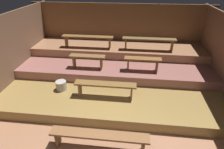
# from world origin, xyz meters

# --- Properties ---
(ground) EXTENTS (7.00, 6.09, 0.08)m
(ground) POSITION_xyz_m (0.00, 2.65, -0.04)
(ground) COLOR #9D6A4B
(wall_back) EXTENTS (7.00, 0.06, 2.24)m
(wall_back) POSITION_xyz_m (0.00, 5.32, 1.12)
(wall_back) COLOR brown
(wall_back) RESTS_ON ground
(wall_left) EXTENTS (0.06, 6.09, 2.24)m
(wall_left) POSITION_xyz_m (-3.13, 2.65, 1.12)
(wall_left) COLOR brown
(wall_left) RESTS_ON ground
(platform_lower) EXTENTS (6.20, 4.08, 0.29)m
(platform_lower) POSITION_xyz_m (0.00, 3.25, 0.14)
(platform_lower) COLOR olive
(platform_lower) RESTS_ON ground
(platform_middle) EXTENTS (6.20, 2.56, 0.29)m
(platform_middle) POSITION_xyz_m (0.00, 4.01, 0.43)
(platform_middle) COLOR #985F56
(platform_middle) RESTS_ON platform_lower
(platform_upper) EXTENTS (6.20, 1.41, 0.29)m
(platform_upper) POSITION_xyz_m (0.00, 4.58, 0.72)
(platform_upper) COLOR #A06F4C
(platform_upper) RESTS_ON platform_middle
(bench_floor_center) EXTENTS (2.03, 0.25, 0.42)m
(bench_floor_center) POSITION_xyz_m (-0.04, 0.66, 0.35)
(bench_floor_center) COLOR brown
(bench_floor_center) RESTS_ON ground
(bench_lower_center) EXTENTS (1.64, 0.25, 0.42)m
(bench_lower_center) POSITION_xyz_m (-0.13, 2.12, 0.63)
(bench_lower_center) COLOR brown
(bench_lower_center) RESTS_ON platform_lower
(bench_middle_left) EXTENTS (1.11, 0.25, 0.42)m
(bench_middle_left) POSITION_xyz_m (-0.86, 3.22, 0.90)
(bench_middle_left) COLOR brown
(bench_middle_left) RESTS_ON platform_middle
(bench_middle_right) EXTENTS (1.11, 0.25, 0.42)m
(bench_middle_right) POSITION_xyz_m (0.86, 3.22, 0.90)
(bench_middle_right) COLOR brown
(bench_middle_right) RESTS_ON platform_middle
(bench_upper_left) EXTENTS (1.81, 0.25, 0.42)m
(bench_upper_left) POSITION_xyz_m (-1.07, 4.25, 1.21)
(bench_upper_left) COLOR brown
(bench_upper_left) RESTS_ON platform_upper
(bench_upper_right) EXTENTS (1.81, 0.25, 0.42)m
(bench_upper_right) POSITION_xyz_m (1.07, 4.25, 1.21)
(bench_upper_right) COLOR brown
(bench_upper_right) RESTS_ON platform_upper
(pail_lower) EXTENTS (0.30, 0.30, 0.27)m
(pail_lower) POSITION_xyz_m (-1.44, 2.32, 0.42)
(pail_lower) COLOR #B2A899
(pail_lower) RESTS_ON platform_lower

